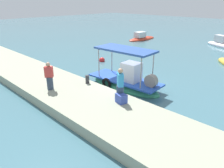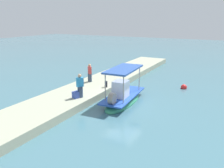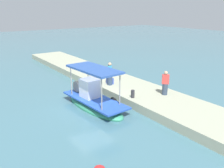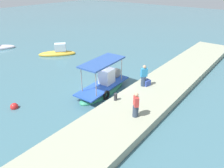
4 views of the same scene
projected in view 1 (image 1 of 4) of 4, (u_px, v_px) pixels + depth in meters
name	position (u px, v px, depth m)	size (l,w,h in m)	color
ground_plane	(129.00, 88.00, 14.51)	(120.00, 120.00, 0.00)	#426E7B
dock_quay	(85.00, 102.00, 11.91)	(36.00, 3.83, 0.56)	#A1A48B
main_fishing_boat	(126.00, 81.00, 14.42)	(5.43, 2.17, 2.97)	#36966D
fisherman_near_bollard	(120.00, 86.00, 11.17)	(0.56, 0.55, 1.76)	#30425D
fisherman_by_crate	(49.00, 77.00, 12.57)	(0.52, 0.52, 1.65)	#344256
mooring_bollard	(87.00, 79.00, 13.67)	(0.24, 0.24, 0.52)	#2D2D33
cargo_crate	(121.00, 98.00, 11.11)	(0.54, 0.43, 0.47)	#3750AF
marker_buoy	(102.00, 60.00, 20.60)	(0.55, 0.55, 0.55)	red
moored_boat_near	(222.00, 45.00, 26.80)	(4.97, 3.37, 1.61)	white
moored_boat_far	(142.00, 38.00, 31.62)	(1.97, 5.27, 1.39)	#C13925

